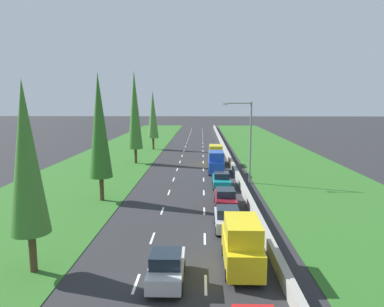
{
  "coord_description": "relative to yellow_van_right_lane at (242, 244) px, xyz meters",
  "views": [
    {
      "loc": [
        1.53,
        -1.66,
        9.11
      ],
      "look_at": [
        0.02,
        52.65,
        1.05
      ],
      "focal_mm": 33.38,
      "sensor_mm": 36.0,
      "label": 1
    }
  ],
  "objects": [
    {
      "name": "silver_hatchback_right_lane",
      "position": [
        -0.37,
        5.89,
        -0.56
      ],
      "size": [
        1.74,
        3.9,
        1.72
      ],
      "color": "silver",
      "rests_on": "ground"
    },
    {
      "name": "teal_sedan_right_lane",
      "position": [
        -0.11,
        18.52,
        -0.59
      ],
      "size": [
        1.82,
        4.5,
        1.64
      ],
      "color": "teal",
      "rests_on": "ground"
    },
    {
      "name": "poplar_tree_third",
      "position": [
        -11.86,
        32.8,
        6.34
      ],
      "size": [
        2.13,
        2.13,
        13.37
      ],
      "color": "#4C3823",
      "rests_on": "ground"
    },
    {
      "name": "silver_hatchback_centre_lane",
      "position": [
        -3.93,
        -1.67,
        -0.56
      ],
      "size": [
        1.74,
        3.9,
        1.72
      ],
      "color": "silver",
      "rests_on": "ground"
    },
    {
      "name": "poplar_tree_fourth",
      "position": [
        -11.33,
        47.98,
        5.12
      ],
      "size": [
        2.07,
        2.07,
        10.94
      ],
      "color": "#4C3823",
      "rests_on": "ground"
    },
    {
      "name": "grass_verge_left",
      "position": [
        -16.37,
        43.19,
        -1.38
      ],
      "size": [
        14.0,
        140.0,
        0.04
      ],
      "primitive_type": "cube",
      "color": "#2D6623",
      "rests_on": "ground"
    },
    {
      "name": "maroon_sedan_right_lane",
      "position": [
        -0.15,
        11.37,
        -0.59
      ],
      "size": [
        1.82,
        4.5,
        1.64
      ],
      "color": "maroon",
      "rests_on": "ground"
    },
    {
      "name": "lane_markings",
      "position": [
        -3.72,
        43.19,
        -1.39
      ],
      "size": [
        3.64,
        116.0,
        0.01
      ],
      "color": "white",
      "rests_on": "ground"
    },
    {
      "name": "ground_plane",
      "position": [
        -3.72,
        43.19,
        -1.4
      ],
      "size": [
        300.0,
        300.0,
        0.0
      ],
      "primitive_type": "plane",
      "color": "#28282B",
      "rests_on": "ground"
    },
    {
      "name": "yellow_van_right_lane_seventh",
      "position": [
        -0.21,
        32.29,
        0.0
      ],
      "size": [
        1.96,
        4.9,
        2.82
      ],
      "color": "yellow",
      "rests_on": "ground"
    },
    {
      "name": "street_light_mast",
      "position": [
        2.8,
        20.55,
        3.83
      ],
      "size": [
        3.2,
        0.28,
        9.0
      ],
      "color": "gray",
      "rests_on": "ground"
    },
    {
      "name": "yellow_van_right_lane",
      "position": [
        0.0,
        0.0,
        0.0
      ],
      "size": [
        1.96,
        4.9,
        2.82
      ],
      "color": "yellow",
      "rests_on": "ground"
    },
    {
      "name": "poplar_tree_nearest",
      "position": [
        -11.19,
        -0.68,
        4.77
      ],
      "size": [
        2.06,
        2.06,
        10.24
      ],
      "color": "#4C3823",
      "rests_on": "ground"
    },
    {
      "name": "median_barrier",
      "position": [
        1.98,
        43.19,
        -0.97
      ],
      "size": [
        0.44,
        120.0,
        0.85
      ],
      "primitive_type": "cube",
      "color": "#9E9B93",
      "rests_on": "ground"
    },
    {
      "name": "grass_verge_right",
      "position": [
        10.63,
        43.19,
        -1.38
      ],
      "size": [
        14.0,
        140.0,
        0.04
      ],
      "primitive_type": "cube",
      "color": "#2D6623",
      "rests_on": "ground"
    },
    {
      "name": "blue_van_right_lane",
      "position": [
        -0.37,
        25.86,
        0.0
      ],
      "size": [
        1.96,
        4.9,
        2.82
      ],
      "color": "#1E47B7",
      "rests_on": "ground"
    },
    {
      "name": "poplar_tree_second",
      "position": [
        -11.36,
        13.13,
        5.46
      ],
      "size": [
        2.09,
        2.09,
        11.62
      ],
      "color": "#4C3823",
      "rests_on": "ground"
    }
  ]
}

